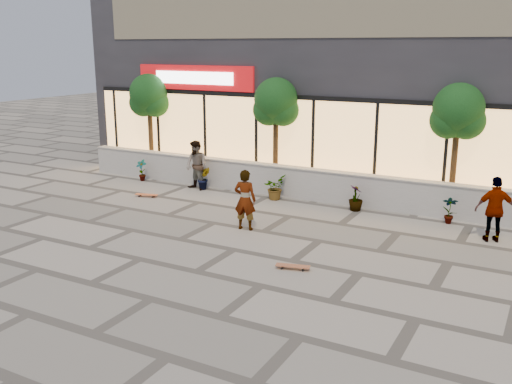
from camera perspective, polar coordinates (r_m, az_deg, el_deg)
The scene contains 16 objects.
ground at distance 12.29m, azimuth 0.45°, elevation -9.36°, with size 80.00×80.00×0.00m, color #A0998B.
planter_wall at distance 18.28m, azimuth 10.81°, elevation 0.14°, with size 22.00×0.42×1.04m.
retail_building at distance 23.04m, azimuth 15.55°, elevation 12.16°, with size 24.00×9.17×8.50m.
shrub_a at distance 21.88m, azimuth -11.36°, elevation 2.14°, with size 0.43×0.29×0.81m, color #133D16.
shrub_b at distance 20.23m, azimuth -5.24°, elevation 1.37°, with size 0.45×0.36×0.81m, color #133D16.
shrub_c at distance 18.86m, azimuth 1.87°, elevation 0.46°, with size 0.73×0.63×0.81m, color #133D16.
shrub_d at distance 17.83m, azimuth 9.94°, elevation -0.58°, with size 0.45×0.45×0.81m, color #133D16.
shrub_e at distance 17.20m, azimuth 18.81°, elevation -1.71°, with size 0.43×0.29×0.81m, color #133D16.
tree_west at distance 22.77m, azimuth -10.65°, elevation 9.23°, with size 1.60×1.50×3.92m.
tree_midwest at distance 19.79m, azimuth 2.00°, elevation 8.71°, with size 1.60×1.50×3.92m.
tree_mideast at distance 17.96m, azimuth 19.55°, elevation 7.31°, with size 1.60×1.50×3.92m.
skater_center at distance 15.66m, azimuth -1.11°, elevation -0.78°, with size 0.62×0.41×1.70m, color silver.
skater_left at distance 20.12m, azimuth -5.98°, elevation 2.65°, with size 0.85×0.66×1.75m, color tan.
skater_right_near at distance 15.92m, azimuth 22.80°, elevation -1.62°, with size 1.01×0.42×1.73m, color silver.
skateboard_center at distance 13.13m, azimuth 3.70°, elevation -7.41°, with size 0.81×0.39×0.09m.
skateboard_left at distance 19.57m, azimuth -10.90°, elevation -0.27°, with size 0.80×0.41×0.09m.
Camera 1 is at (5.27, -9.93, 4.96)m, focal length 40.00 mm.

